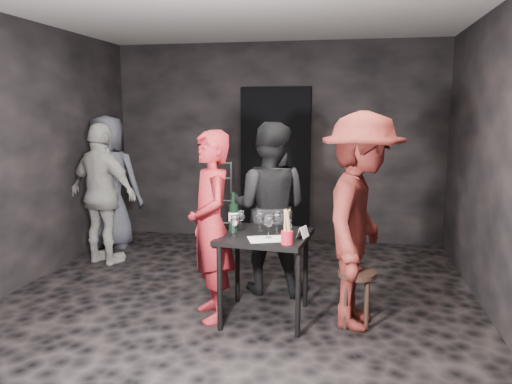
% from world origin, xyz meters
% --- Properties ---
extents(floor, '(4.50, 5.00, 0.02)m').
position_xyz_m(floor, '(0.00, 0.00, 0.00)').
color(floor, black).
rests_on(floor, ground).
extents(ceiling, '(4.50, 5.00, 0.02)m').
position_xyz_m(ceiling, '(0.00, 0.00, 2.70)').
color(ceiling, silver).
rests_on(ceiling, ground).
extents(wall_back, '(4.50, 0.04, 2.70)m').
position_xyz_m(wall_back, '(0.00, 2.50, 1.35)').
color(wall_back, black).
rests_on(wall_back, ground).
extents(wall_front, '(4.50, 0.04, 2.70)m').
position_xyz_m(wall_front, '(0.00, -2.50, 1.35)').
color(wall_front, black).
rests_on(wall_front, ground).
extents(wall_left, '(0.04, 5.00, 2.70)m').
position_xyz_m(wall_left, '(-2.25, 0.00, 1.35)').
color(wall_left, black).
rests_on(wall_left, ground).
extents(wall_right, '(0.04, 5.00, 2.70)m').
position_xyz_m(wall_right, '(2.25, 0.00, 1.35)').
color(wall_right, black).
rests_on(wall_right, ground).
extents(doorway, '(0.95, 0.10, 2.10)m').
position_xyz_m(doorway, '(0.00, 2.44, 1.05)').
color(doorway, black).
rests_on(doorway, ground).
extents(wallbox_upper, '(0.12, 0.06, 0.12)m').
position_xyz_m(wallbox_upper, '(0.85, 2.45, 1.45)').
color(wallbox_upper, '#B7B7B2').
rests_on(wallbox_upper, wall_back).
extents(wallbox_lower, '(0.10, 0.06, 0.14)m').
position_xyz_m(wallbox_lower, '(1.05, 2.45, 1.40)').
color(wallbox_lower, '#B7B7B2').
rests_on(wallbox_lower, wall_back).
extents(hand_truck, '(0.37, 0.32, 1.09)m').
position_xyz_m(hand_truck, '(-0.76, 2.30, 0.20)').
color(hand_truck, '#B2B2B7').
rests_on(hand_truck, floor).
extents(tasting_table, '(0.72, 0.72, 0.75)m').
position_xyz_m(tasting_table, '(0.32, -0.24, 0.65)').
color(tasting_table, black).
rests_on(tasting_table, floor).
extents(stool, '(0.32, 0.32, 0.47)m').
position_xyz_m(stool, '(1.10, -0.25, 0.36)').
color(stool, '#38241A').
rests_on(stool, floor).
extents(server_red, '(0.69, 0.77, 1.77)m').
position_xyz_m(server_red, '(-0.13, -0.31, 0.89)').
color(server_red, '#A81F26').
rests_on(server_red, floor).
extents(woman_black, '(0.94, 0.54, 1.88)m').
position_xyz_m(woman_black, '(0.24, 0.44, 0.94)').
color(woman_black, black).
rests_on(woman_black, floor).
extents(man_maroon, '(0.87, 1.46, 2.13)m').
position_xyz_m(man_maroon, '(1.11, -0.22, 1.06)').
color(man_maroon, maroon).
rests_on(man_maroon, floor).
extents(bystander_cream, '(1.17, 0.82, 1.82)m').
position_xyz_m(bystander_cream, '(-1.80, 0.97, 0.91)').
color(bystander_cream, '#BBB6B0').
rests_on(bystander_cream, floor).
extents(bystander_grey, '(0.99, 0.56, 2.00)m').
position_xyz_m(bystander_grey, '(-2.08, 1.65, 1.00)').
color(bystander_grey, '#4D4F5B').
rests_on(bystander_grey, floor).
extents(tasting_mat, '(0.37, 0.31, 0.00)m').
position_xyz_m(tasting_mat, '(0.38, -0.40, 0.75)').
color(tasting_mat, white).
rests_on(tasting_mat, tasting_table).
extents(wine_glass_a, '(0.08, 0.08, 0.20)m').
position_xyz_m(wine_glass_a, '(0.09, -0.37, 0.85)').
color(wine_glass_a, white).
rests_on(wine_glass_a, tasting_table).
extents(wine_glass_b, '(0.09, 0.09, 0.19)m').
position_xyz_m(wine_glass_b, '(0.09, -0.15, 0.85)').
color(wine_glass_b, white).
rests_on(wine_glass_b, tasting_table).
extents(wine_glass_c, '(0.10, 0.10, 0.20)m').
position_xyz_m(wine_glass_c, '(0.26, -0.16, 0.85)').
color(wine_glass_c, white).
rests_on(wine_glass_c, tasting_table).
extents(wine_glass_d, '(0.09, 0.09, 0.22)m').
position_xyz_m(wine_glass_d, '(0.37, -0.37, 0.86)').
color(wine_glass_d, white).
rests_on(wine_glass_d, tasting_table).
extents(wine_glass_e, '(0.09, 0.09, 0.20)m').
position_xyz_m(wine_glass_e, '(0.54, -0.44, 0.85)').
color(wine_glass_e, white).
rests_on(wine_glass_e, tasting_table).
extents(wine_glass_f, '(0.10, 0.10, 0.22)m').
position_xyz_m(wine_glass_f, '(0.42, -0.23, 0.86)').
color(wine_glass_f, white).
rests_on(wine_glass_f, tasting_table).
extents(wine_bottle, '(0.08, 0.08, 0.35)m').
position_xyz_m(wine_bottle, '(0.04, -0.21, 0.88)').
color(wine_bottle, black).
rests_on(wine_bottle, tasting_table).
extents(breadstick_cup, '(0.10, 0.10, 0.30)m').
position_xyz_m(breadstick_cup, '(0.55, -0.52, 0.88)').
color(breadstick_cup, red).
rests_on(breadstick_cup, tasting_table).
extents(reserved_card, '(0.11, 0.14, 0.09)m').
position_xyz_m(reserved_card, '(0.63, -0.29, 0.80)').
color(reserved_card, white).
rests_on(reserved_card, tasting_table).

